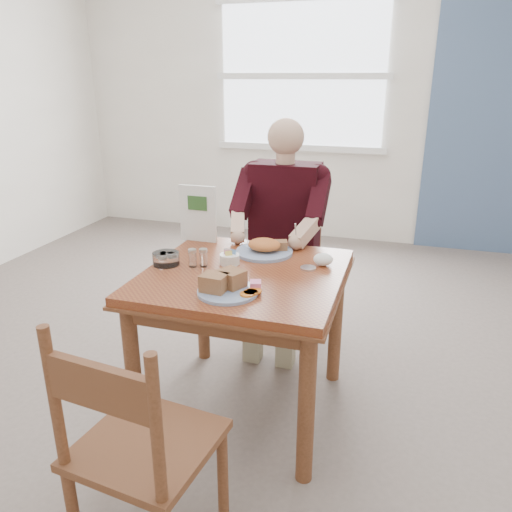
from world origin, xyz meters
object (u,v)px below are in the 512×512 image
(near_plate, at_px, (227,285))
(far_plate, at_px, (265,248))
(table, at_px, (244,293))
(diner, at_px, (282,219))
(chair_near, at_px, (138,450))
(chair_far, at_px, (285,267))

(near_plate, bearing_deg, far_plate, 87.81)
(near_plate, relative_size, far_plate, 0.83)
(table, height_order, diner, diner)
(chair_near, relative_size, far_plate, 2.59)
(table, xyz_separation_m, near_plate, (0.01, -0.25, 0.14))
(chair_far, distance_m, near_plate, 1.09)
(diner, bearing_deg, near_plate, -89.62)
(chair_near, xyz_separation_m, far_plate, (0.08, 1.19, 0.30))
(chair_far, height_order, far_plate, chair_far)
(table, relative_size, chair_near, 0.97)
(chair_near, xyz_separation_m, near_plate, (0.06, 0.68, 0.30))
(diner, bearing_deg, chair_far, 90.01)
(table, xyz_separation_m, far_plate, (0.03, 0.27, 0.14))
(diner, distance_m, far_plate, 0.44)
(table, distance_m, near_plate, 0.29)
(near_plate, xyz_separation_m, far_plate, (0.02, 0.51, -0.00))
(table, height_order, near_plate, near_plate)
(table, xyz_separation_m, chair_far, (0.00, 0.80, -0.16))
(chair_near, height_order, far_plate, chair_near)
(table, relative_size, near_plate, 3.03)
(chair_near, xyz_separation_m, diner, (0.05, 1.63, 0.33))
(chair_near, distance_m, far_plate, 1.23)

